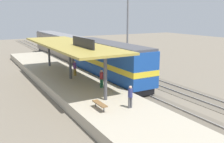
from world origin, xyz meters
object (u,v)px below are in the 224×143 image
(platform_bench, at_px, (100,104))
(person_waiting, at_px, (75,67))
(passenger_carriage_single, at_px, (59,46))
(light_mast, at_px, (128,10))
(person_walking, at_px, (130,96))
(locomotive, at_px, (109,61))
(person_boarding, at_px, (102,78))

(platform_bench, height_order, person_waiting, person_waiting)
(passenger_carriage_single, distance_m, light_mast, 13.99)
(person_walking, bearing_deg, passenger_carriage_single, 82.21)
(platform_bench, distance_m, light_mast, 23.47)
(locomotive, height_order, light_mast, light_mast)
(person_walking, bearing_deg, locomotive, 69.43)
(person_walking, distance_m, person_boarding, 5.87)
(locomotive, height_order, person_waiting, locomotive)
(person_walking, bearing_deg, person_waiting, 89.10)
(person_walking, relative_size, person_boarding, 1.00)
(locomotive, relative_size, passenger_carriage_single, 0.72)
(person_waiting, height_order, person_walking, same)
(passenger_carriage_single, bearing_deg, platform_bench, -102.30)
(person_boarding, bearing_deg, person_waiting, 94.43)
(person_boarding, bearing_deg, person_walking, -96.13)
(light_mast, relative_size, person_walking, 6.84)
(person_walking, bearing_deg, person_boarding, 83.87)
(passenger_carriage_single, height_order, person_walking, passenger_carriage_single)
(passenger_carriage_single, bearing_deg, light_mast, -51.74)
(passenger_carriage_single, xyz_separation_m, light_mast, (7.80, -9.89, 6.08))
(locomotive, xyz_separation_m, person_waiting, (-3.69, 1.23, -0.56))
(platform_bench, xyz_separation_m, passenger_carriage_single, (6.00, 27.52, 0.97))
(locomotive, height_order, passenger_carriage_single, locomotive)
(platform_bench, bearing_deg, locomotive, 57.78)
(light_mast, distance_m, person_boarding, 18.00)
(light_mast, height_order, person_boarding, light_mast)
(light_mast, height_order, person_waiting, light_mast)
(light_mast, bearing_deg, person_walking, -122.34)
(locomotive, height_order, person_walking, locomotive)
(locomotive, xyz_separation_m, light_mast, (7.80, 8.11, 5.99))
(passenger_carriage_single, height_order, light_mast, light_mast)
(platform_bench, bearing_deg, light_mast, 51.94)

